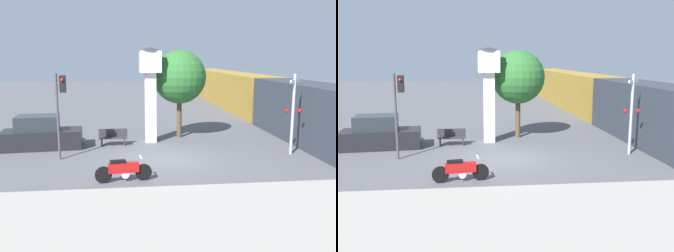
{
  "view_description": "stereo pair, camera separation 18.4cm",
  "coord_description": "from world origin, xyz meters",
  "views": [
    {
      "loc": [
        -1.91,
        -17.36,
        4.87
      ],
      "look_at": [
        0.19,
        1.03,
        1.48
      ],
      "focal_mm": 40.0,
      "sensor_mm": 36.0,
      "label": 1
    },
    {
      "loc": [
        -1.73,
        -17.38,
        4.87
      ],
      "look_at": [
        0.19,
        1.03,
        1.48
      ],
      "focal_mm": 40.0,
      "sensor_mm": 36.0,
      "label": 2
    }
  ],
  "objects": [
    {
      "name": "parked_car",
      "position": [
        -6.51,
        3.16,
        0.75
      ],
      "size": [
        4.33,
        2.12,
        1.8
      ],
      "rotation": [
        0.0,
        0.0,
        0.08
      ],
      "color": "black",
      "rests_on": "ground_plane"
    },
    {
      "name": "freight_train",
      "position": [
        8.78,
        15.3,
        1.7
      ],
      "size": [
        2.8,
        35.56,
        3.4
      ],
      "color": "#333842",
      "rests_on": "ground_plane"
    },
    {
      "name": "clock_tower",
      "position": [
        -0.48,
        4.05,
        3.61
      ],
      "size": [
        1.45,
        1.45,
        5.45
      ],
      "color": "white",
      "rests_on": "ground_plane"
    },
    {
      "name": "bench",
      "position": [
        -2.65,
        3.41,
        0.49
      ],
      "size": [
        1.6,
        0.44,
        0.92
      ],
      "color": "#2D2D33",
      "rests_on": "ground_plane"
    },
    {
      "name": "street_tree",
      "position": [
        1.36,
        5.16,
        3.7
      ],
      "size": [
        3.22,
        3.22,
        5.32
      ],
      "color": "brown",
      "rests_on": "ground_plane"
    },
    {
      "name": "sidewalk_strip",
      "position": [
        0.0,
        -6.98,
        0.05
      ],
      "size": [
        36.0,
        6.0,
        0.1
      ],
      "color": "#9E998E",
      "rests_on": "ground_plane"
    },
    {
      "name": "traffic_light",
      "position": [
        -4.99,
        0.71,
        2.86
      ],
      "size": [
        0.5,
        0.35,
        4.15
      ],
      "color": "#47474C",
      "rests_on": "ground_plane"
    },
    {
      "name": "motorcycle",
      "position": [
        -2.05,
        -2.98,
        0.48
      ],
      "size": [
        2.26,
        0.52,
        1.0
      ],
      "rotation": [
        0.0,
        0.0,
        0.11
      ],
      "color": "black",
      "rests_on": "ground_plane"
    },
    {
      "name": "ground_plane",
      "position": [
        0.0,
        0.0,
        0.0
      ],
      "size": [
        120.0,
        120.0,
        0.0
      ],
      "primitive_type": "plane",
      "color": "#56565B"
    },
    {
      "name": "railroad_crossing_signal",
      "position": [
        6.45,
        0.41,
        2.22
      ],
      "size": [
        0.9,
        0.82,
        4.08
      ],
      "color": "#B7B7BC",
      "rests_on": "ground_plane"
    }
  ]
}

